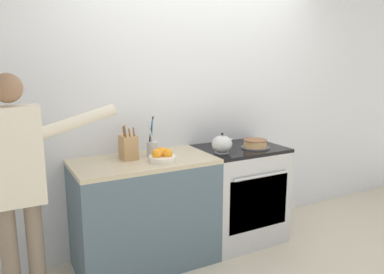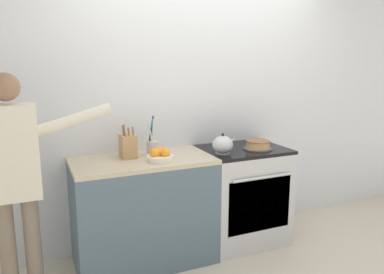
% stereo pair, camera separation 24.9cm
% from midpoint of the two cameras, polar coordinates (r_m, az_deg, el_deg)
% --- Properties ---
extents(ground_plane, '(16.00, 16.00, 0.00)m').
position_cam_midpoint_polar(ground_plane, '(3.39, 8.05, -18.19)').
color(ground_plane, beige).
extents(wall_back, '(8.00, 0.04, 2.60)m').
position_cam_midpoint_polar(wall_back, '(3.52, 3.27, 5.36)').
color(wall_back, silver).
rests_on(wall_back, ground_plane).
extents(counter_cabinet, '(1.13, 0.61, 0.90)m').
position_cam_midpoint_polar(counter_cabinet, '(3.19, -5.07, -11.17)').
color(counter_cabinet, '#4C6070').
rests_on(counter_cabinet, ground_plane).
extents(stove_range, '(0.76, 0.64, 0.90)m').
position_cam_midpoint_polar(stove_range, '(3.57, 9.62, -8.72)').
color(stove_range, '#B7BABF').
rests_on(stove_range, ground_plane).
extents(layer_cake, '(0.26, 0.26, 0.08)m').
position_cam_midpoint_polar(layer_cake, '(3.42, 12.08, -1.24)').
color(layer_cake, '#4C4C51').
rests_on(layer_cake, stove_range).
extents(tea_kettle, '(0.22, 0.18, 0.18)m').
position_cam_midpoint_polar(tea_kettle, '(3.21, 6.95, -1.19)').
color(tea_kettle, '#B7BABF').
rests_on(tea_kettle, stove_range).
extents(knife_block, '(0.12, 0.16, 0.28)m').
position_cam_midpoint_polar(knife_block, '(3.07, -7.46, -1.37)').
color(knife_block, tan).
rests_on(knife_block, counter_cabinet).
extents(utensil_crock, '(0.09, 0.09, 0.33)m').
position_cam_midpoint_polar(utensil_crock, '(3.12, -3.84, -1.53)').
color(utensil_crock, '#B7BABF').
rests_on(utensil_crock, counter_cabinet).
extents(fruit_bowl, '(0.21, 0.21, 0.11)m').
position_cam_midpoint_polar(fruit_bowl, '(2.96, -2.47, -2.81)').
color(fruit_bowl, silver).
rests_on(fruit_bowl, counter_cabinet).
extents(person_baker, '(0.92, 0.20, 1.60)m').
position_cam_midpoint_polar(person_baker, '(2.70, -23.07, -4.85)').
color(person_baker, '#7A6B5B').
rests_on(person_baker, ground_plane).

